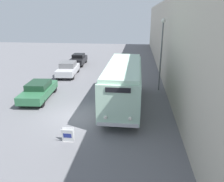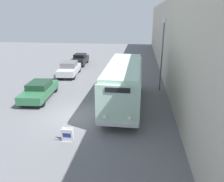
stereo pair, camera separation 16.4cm
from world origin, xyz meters
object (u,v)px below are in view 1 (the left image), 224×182
Objects in this scene: vintage_bus at (123,82)px; parked_car_far at (79,59)px; parked_car_near at (39,90)px; parked_car_mid at (68,69)px; sign_board at (68,135)px; streetlamp at (162,45)px.

parked_car_far is (-7.21, 13.70, -1.07)m from vintage_bus.
parked_car_near is 13.24m from parked_car_far.
sign_board is at bearing -77.69° from parked_car_mid.
parked_car_mid reaches higher than sign_board.
streetlamp is 14.59m from parked_car_far.
parked_car_near is at bearing -96.37° from parked_car_mid.
parked_car_mid is at bearing 83.93° from parked_car_near.
streetlamp reaches higher than sign_board.
vintage_bus is 1.45× the size of streetlamp.
streetlamp is 1.48× the size of parked_car_far.
streetlamp reaches higher than parked_car_near.
vintage_bus is 5.46m from streetlamp.
parked_car_near reaches higher than sign_board.
parked_car_near is at bearing -161.28° from streetlamp.
parked_car_mid is (-4.24, 13.55, 0.42)m from sign_board.
parked_car_near is (-4.41, 6.10, 0.35)m from sign_board.
parked_car_mid is at bearing 131.05° from vintage_bus.
streetlamp is at bearing 59.06° from sign_board.
sign_board is at bearing -115.22° from vintage_bus.
parked_car_near is at bearing 125.86° from sign_board.
parked_car_far is (-10.27, 9.80, -3.36)m from streetlamp.
vintage_bus is 1.88× the size of parked_car_near.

